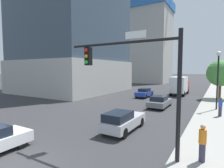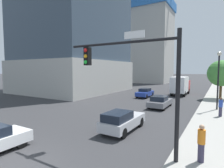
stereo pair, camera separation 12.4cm
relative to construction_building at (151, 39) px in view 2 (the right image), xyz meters
The scene contains 12 objects.
ground_plane 60.74m from the construction_building, 76.98° to the right, with size 400.00×400.00×0.00m, color #333335.
sidewalk 45.56m from the construction_building, 60.19° to the right, with size 4.43×120.00×0.15m, color #9E9B93.
construction_building is the anchor object (origin of this frame).
traffic_light_pole 57.13m from the construction_building, 72.04° to the right, with size 6.33×0.48×6.22m.
street_lamp 46.10m from the construction_building, 62.02° to the right, with size 0.44×0.44×6.19m.
street_tree 39.08m from the construction_building, 55.30° to the right, with size 3.83×3.83×5.69m.
car_gray 46.03m from the construction_building, 69.62° to the right, with size 1.90×4.41×1.40m.
car_silver 54.70m from the construction_building, 73.24° to the right, with size 1.75×4.32×1.51m.
car_blue 38.73m from the construction_building, 72.45° to the right, with size 1.74×4.12×1.43m.
box_truck 35.07m from the construction_building, 62.00° to the right, with size 2.32×6.56×3.21m.
pedestrian_orange_shirt 58.40m from the construction_building, 68.73° to the right, with size 0.34×0.34×1.77m.
pedestrian_blue_shirt 49.81m from the construction_building, 63.49° to the right, with size 0.34×0.34×1.76m.
Camera 2 is at (7.93, -4.62, 4.42)m, focal length 29.12 mm.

